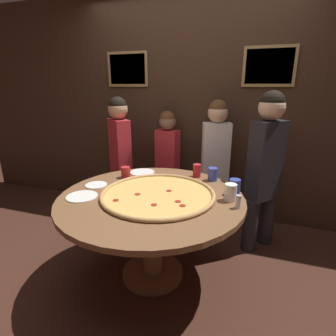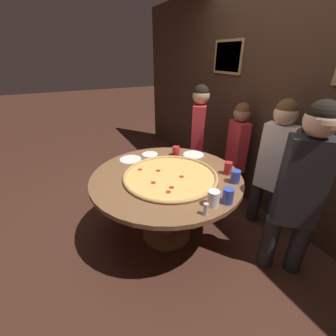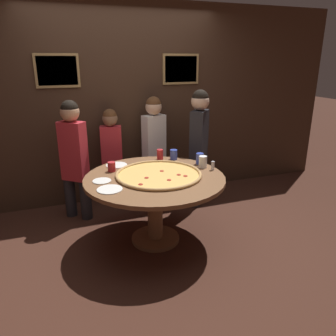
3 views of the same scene
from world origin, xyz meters
The scene contains 17 objects.
ground_plane centered at (0.00, 0.00, 0.00)m, with size 24.00×24.00×0.00m, color #422319.
back_wall centered at (0.00, 1.32, 1.30)m, with size 6.40×0.08×2.60m.
dining_table centered at (0.00, 0.00, 0.59)m, with size 1.45×1.45×0.74m.
giant_pizza centered at (0.05, 0.02, 0.75)m, with size 0.90×0.90×0.03m.
drink_cup_near_left centered at (0.24, 0.54, 0.80)m, with size 0.07×0.07×0.12m, color #B22328.
drink_cup_far_right centered at (0.62, 0.22, 0.80)m, with size 0.09×0.09×0.13m, color #384CB7.
drink_cup_by_shaker centered at (0.40, 0.49, 0.80)m, with size 0.09×0.09×0.12m, color #384CB7.
drink_cup_beside_pizza centered at (-0.38, 0.31, 0.79)m, with size 0.08×0.08×0.10m, color #B22328.
drink_cup_near_right centered at (0.60, 0.10, 0.80)m, with size 0.09×0.09×0.13m, color white.
white_plate_far_back centered at (-0.50, -0.19, 0.74)m, with size 0.24×0.24×0.01m, color white.
white_plate_left_side centered at (-0.53, 0.05, 0.74)m, with size 0.19×0.19×0.01m, color white.
white_plate_near_front centered at (-0.29, 0.50, 0.74)m, with size 0.24×0.24×0.01m, color white.
condiment_shaker centered at (0.66, -0.01, 0.79)m, with size 0.04×0.04×0.10m.
diner_far_left centered at (0.34, 1.07, 0.81)m, with size 0.38×0.24×1.43m.
diner_side_right centered at (-0.23, 1.10, 0.73)m, with size 0.34×0.20×1.29m.
diner_far_right centered at (-0.73, 0.86, 0.82)m, with size 0.36×0.33×1.45m.
diner_centre_back centered at (0.85, 0.74, 0.87)m, with size 0.36×0.38×1.53m.
Camera 3 is at (-0.95, -3.01, 1.90)m, focal length 35.00 mm.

